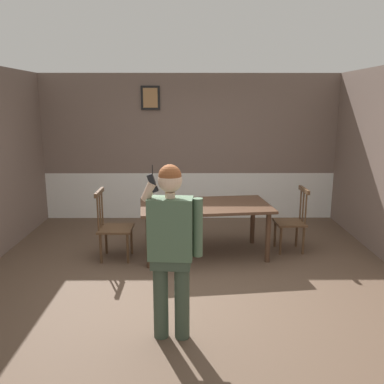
# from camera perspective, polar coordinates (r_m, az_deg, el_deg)

# --- Properties ---
(ground_plane) EXTENTS (6.44, 6.44, 0.00)m
(ground_plane) POSITION_cam_1_polar(r_m,az_deg,el_deg) (5.18, -0.32, -12.46)
(ground_plane) COLOR brown
(room_back_partition) EXTENTS (5.53, 0.17, 2.68)m
(room_back_partition) POSITION_cam_1_polar(r_m,az_deg,el_deg) (7.67, -0.36, 5.83)
(room_back_partition) COLOR #756056
(room_back_partition) RESTS_ON ground_plane
(dining_table) EXTENTS (1.93, 1.20, 0.75)m
(dining_table) POSITION_cam_1_polar(r_m,az_deg,el_deg) (5.86, 1.83, -2.50)
(dining_table) COLOR #4C3323
(dining_table) RESTS_ON ground_plane
(chair_near_window) EXTENTS (0.46, 0.46, 0.99)m
(chair_near_window) POSITION_cam_1_polar(r_m,az_deg,el_deg) (5.87, -10.94, -4.72)
(chair_near_window) COLOR #513823
(chair_near_window) RESTS_ON ground_plane
(chair_by_doorway) EXTENTS (0.43, 0.43, 0.95)m
(chair_by_doorway) POSITION_cam_1_polar(r_m,az_deg,el_deg) (6.24, 13.77, -3.91)
(chair_by_doorway) COLOR #513823
(chair_by_doorway) RESTS_ON ground_plane
(person_figure) EXTENTS (0.56, 0.25, 1.65)m
(person_figure) POSITION_cam_1_polar(r_m,az_deg,el_deg) (3.72, -2.88, -6.98)
(person_figure) COLOR #3A493A
(person_figure) RESTS_ON ground_plane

